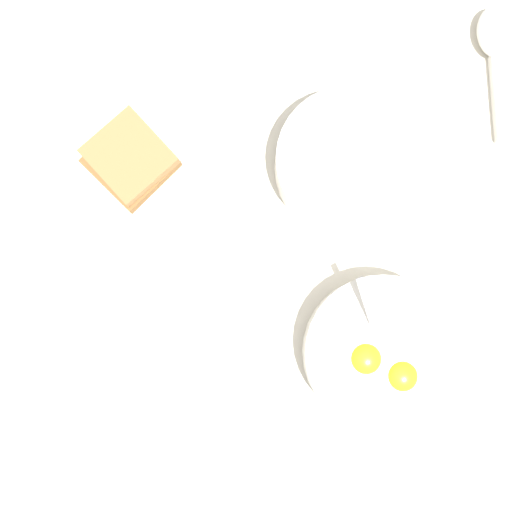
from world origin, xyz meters
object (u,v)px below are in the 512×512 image
Objects in this scene: egg_bowl at (382,355)px; toast_sandwich at (131,162)px; toast_plate at (138,163)px; soup_spoon at (498,46)px; congee_bowl at (350,165)px.

egg_bowl is 0.35m from toast_sandwich.
soup_spoon reaches higher than toast_plate.
congee_bowl is at bearing -22.83° from toast_sandwich.
toast_sandwich is at bearing -151.31° from toast_plate.
toast_sandwich is 0.65× the size of congee_bowl.
toast_plate is (-0.17, 0.30, -0.02)m from egg_bowl.
egg_bowl is 1.04× the size of soup_spoon.
congee_bowl reaches higher than toast_plate.
soup_spoon is at bearing -3.84° from toast_plate.
toast_sandwich is 0.24m from congee_bowl.
egg_bowl reaches higher than congee_bowl.
egg_bowl is 0.75× the size of toast_plate.
egg_bowl is at bearing -134.49° from soup_spoon.
soup_spoon is (0.44, -0.03, 0.01)m from toast_plate.
soup_spoon is 0.98× the size of congee_bowl.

